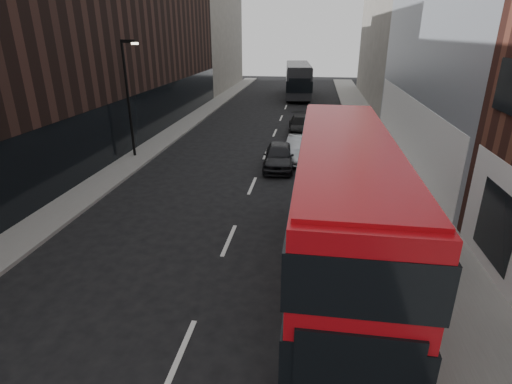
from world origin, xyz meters
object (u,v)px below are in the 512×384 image
at_px(red_bus, 342,205).
at_px(car_c, 301,125).
at_px(grey_bus, 298,79).
at_px(car_b, 299,149).
at_px(street_lamp, 129,92).
at_px(car_a, 279,156).

xyz_separation_m(red_bus, car_c, (-1.94, 20.09, -1.93)).
height_order(grey_bus, car_b, grey_bus).
height_order(street_lamp, car_c, street_lamp).
bearing_deg(red_bus, car_a, 104.81).
xyz_separation_m(grey_bus, car_c, (1.21, -19.37, -1.44)).
height_order(street_lamp, red_bus, street_lamp).
bearing_deg(red_bus, car_b, 98.04).
relative_size(grey_bus, car_a, 2.89).
bearing_deg(car_a, grey_bus, 87.77).
relative_size(street_lamp, car_c, 1.46).
relative_size(street_lamp, car_b, 1.56).
height_order(red_bus, car_c, red_bus).
height_order(grey_bus, car_a, grey_bus).
distance_m(grey_bus, car_b, 26.55).
height_order(car_b, car_c, car_b).
distance_m(car_b, car_c, 7.11).
distance_m(car_a, car_b, 2.08).
distance_m(street_lamp, car_a, 9.97).
bearing_deg(street_lamp, car_a, -4.70).
bearing_deg(car_a, car_b, 53.83).
xyz_separation_m(car_a, car_b, (1.15, 1.73, 0.00)).
relative_size(street_lamp, car_a, 1.62).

